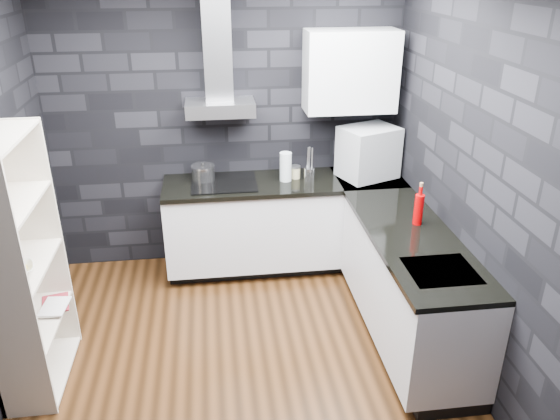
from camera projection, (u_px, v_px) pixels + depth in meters
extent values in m
plane|color=#422510|center=(242.00, 357.00, 4.14)|extent=(3.20, 3.20, 0.00)
cube|color=black|center=(226.00, 125.00, 5.03)|extent=(3.20, 0.05, 2.70)
cube|color=black|center=(260.00, 356.00, 2.11)|extent=(3.20, 0.05, 2.70)
cube|color=black|center=(471.00, 181.00, 3.76)|extent=(0.05, 3.20, 2.70)
cube|color=black|center=(283.00, 259.00, 5.38)|extent=(2.18, 0.50, 0.10)
cube|color=black|center=(408.00, 329.00, 4.36)|extent=(0.50, 1.78, 0.10)
cube|color=white|center=(284.00, 222.00, 5.17)|extent=(2.20, 0.60, 0.76)
cube|color=white|center=(409.00, 284.00, 4.18)|extent=(0.60, 1.80, 0.76)
cube|color=black|center=(284.00, 183.00, 4.99)|extent=(2.20, 0.62, 0.04)
cube|color=black|center=(413.00, 238.00, 4.01)|extent=(0.62, 1.80, 0.04)
cube|color=black|center=(369.00, 178.00, 5.09)|extent=(0.62, 0.62, 0.04)
cube|color=#A4A4A9|center=(220.00, 108.00, 4.77)|extent=(0.60, 0.34, 0.12)
cube|color=#A4A4A9|center=(217.00, 46.00, 4.61)|extent=(0.24, 0.20, 0.90)
cube|color=silver|center=(350.00, 71.00, 4.77)|extent=(0.80, 0.35, 0.70)
cube|color=black|center=(224.00, 183.00, 4.92)|extent=(0.58, 0.50, 0.01)
cube|color=#A4A4A9|center=(441.00, 271.00, 3.56)|extent=(0.44, 0.40, 0.01)
cylinder|color=#B6B6BA|center=(203.00, 173.00, 4.95)|extent=(0.23, 0.23, 0.12)
cylinder|color=white|center=(286.00, 167.00, 4.94)|extent=(0.14, 0.14, 0.27)
cylinder|color=tan|center=(296.00, 173.00, 5.02)|extent=(0.10, 0.10, 0.10)
cylinder|color=#B6B6BA|center=(309.00, 174.00, 4.97)|extent=(0.10, 0.10, 0.12)
cube|color=#A7A9AE|center=(368.00, 153.00, 5.00)|extent=(0.59, 0.53, 0.48)
cylinder|color=#AF0002|center=(419.00, 210.00, 4.13)|extent=(0.08, 0.08, 0.24)
cube|color=beige|center=(22.00, 268.00, 3.58)|extent=(0.42, 0.83, 1.80)
imported|color=silver|center=(17.00, 270.00, 3.48)|extent=(0.27, 0.27, 0.05)
imported|color=maroon|center=(39.00, 294.00, 3.89)|extent=(0.19, 0.07, 0.25)
imported|color=#B2B2B2|center=(39.00, 294.00, 3.85)|extent=(0.18, 0.03, 0.24)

